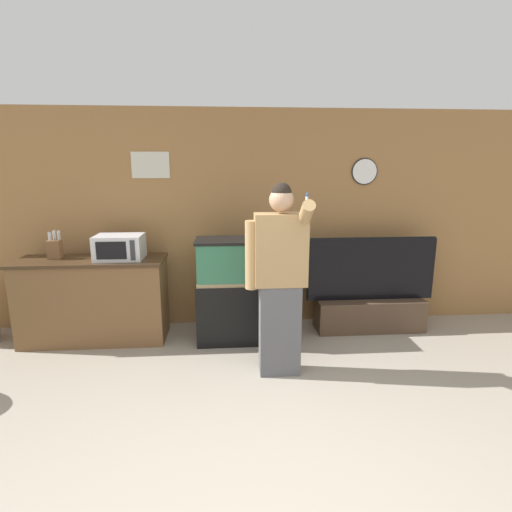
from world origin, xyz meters
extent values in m
cube|color=olive|center=(0.00, 2.99, 1.30)|extent=(10.00, 0.06, 2.60)
cube|color=beige|center=(-1.14, 2.95, 1.95)|extent=(0.43, 0.02, 0.30)
cylinder|color=white|center=(1.39, 2.95, 1.88)|extent=(0.29, 0.03, 0.29)
cylinder|color=black|center=(1.39, 2.95, 1.88)|extent=(0.32, 0.01, 0.32)
cube|color=brown|center=(-1.78, 2.53, 0.46)|extent=(1.57, 0.53, 0.91)
cube|color=#3D2A19|center=(-1.78, 2.53, 0.93)|extent=(1.61, 0.57, 0.03)
cube|color=silver|center=(-1.45, 2.52, 1.08)|extent=(0.50, 0.38, 0.27)
cube|color=black|center=(-1.49, 2.33, 1.08)|extent=(0.31, 0.01, 0.19)
cube|color=#2D2D33|center=(-1.27, 2.33, 1.08)|extent=(0.05, 0.01, 0.21)
cube|color=brown|center=(-2.16, 2.58, 1.05)|extent=(0.14, 0.11, 0.20)
cylinder|color=#B7B7BC|center=(-2.21, 2.59, 1.20)|extent=(0.02, 0.02, 0.09)
cylinder|color=#B7B7BC|center=(-2.16, 2.59, 1.20)|extent=(0.02, 0.02, 0.10)
cylinder|color=#B7B7BC|center=(-2.11, 2.59, 1.20)|extent=(0.02, 0.02, 0.10)
cylinder|color=#B7B7BC|center=(-2.21, 2.63, 1.19)|extent=(0.02, 0.02, 0.08)
cylinder|color=#B7B7BC|center=(-2.16, 2.63, 1.20)|extent=(0.02, 0.02, 0.11)
cylinder|color=#B7B7BC|center=(-2.11, 2.63, 1.20)|extent=(0.02, 0.02, 0.10)
cube|color=black|center=(-0.13, 2.43, 0.34)|extent=(0.99, 0.47, 0.68)
cube|color=#937F5B|center=(-0.13, 2.43, 0.70)|extent=(0.96, 0.46, 0.04)
cube|color=#2D6B4C|center=(-0.13, 2.43, 0.93)|extent=(0.95, 0.45, 0.46)
cube|color=black|center=(-0.13, 2.43, 1.15)|extent=(0.99, 0.47, 0.03)
cube|color=#4C3828|center=(1.43, 2.61, 0.19)|extent=(1.28, 0.40, 0.38)
cube|color=black|center=(1.43, 2.61, 0.75)|extent=(1.51, 0.05, 0.73)
cube|color=black|center=(1.43, 2.64, 0.75)|extent=(1.54, 0.01, 0.76)
cube|color=#515156|center=(0.21, 1.65, 0.44)|extent=(0.38, 0.21, 0.88)
cube|color=#A37F51|center=(0.21, 1.65, 1.20)|extent=(0.47, 0.23, 0.66)
sphere|color=tan|center=(0.21, 1.65, 1.65)|extent=(0.22, 0.22, 0.22)
sphere|color=black|center=(0.21, 1.65, 1.71)|extent=(0.18, 0.18, 0.18)
cylinder|color=#A37F51|center=(-0.05, 1.65, 1.16)|extent=(0.12, 0.12, 0.62)
cylinder|color=#A37F51|center=(0.40, 1.51, 1.53)|extent=(0.11, 0.34, 0.29)
cylinder|color=white|center=(0.40, 1.49, 1.64)|extent=(0.02, 0.06, 0.11)
cylinder|color=#2856B2|center=(0.40, 1.47, 1.70)|extent=(0.02, 0.03, 0.05)
camera|label=1|loc=(-0.28, -1.84, 1.94)|focal=28.00mm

